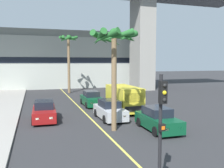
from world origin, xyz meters
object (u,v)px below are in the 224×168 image
object	(u,v)px
palm_tree_near_median	(69,48)
delivery_van	(124,98)
car_queue_front	(44,112)
traffic_light_median_near	(161,118)
car_queue_fourth	(110,110)
car_queue_third	(92,99)
palm_tree_mid_median	(114,46)
car_queue_second	(158,120)

from	to	relation	value
palm_tree_near_median	delivery_van	bearing A→B (deg)	-79.32
car_queue_front	traffic_light_median_near	distance (m)	13.10
delivery_van	palm_tree_near_median	xyz separation A→B (m)	(-2.93, 15.52, 5.42)
car_queue_fourth	delivery_van	size ratio (longest dim) A/B	0.79
car_queue_third	car_queue_front	bearing A→B (deg)	-133.50
traffic_light_median_near	palm_tree_mid_median	world-z (taller)	palm_tree_mid_median
car_queue_second	car_queue_third	bearing A→B (deg)	101.70
delivery_van	palm_tree_mid_median	distance (m)	7.78
car_queue_second	car_queue_third	distance (m)	10.72
car_queue_second	palm_tree_mid_median	world-z (taller)	palm_tree_mid_median
car_queue_front	delivery_van	bearing A→B (deg)	11.05
car_queue_front	palm_tree_near_median	world-z (taller)	palm_tree_near_median
car_queue_second	palm_tree_mid_median	size ratio (longest dim) A/B	0.60
car_queue_second	traffic_light_median_near	world-z (taller)	traffic_light_median_near
car_queue_second	delivery_van	distance (m)	6.61
car_queue_front	car_queue_second	world-z (taller)	same
traffic_light_median_near	palm_tree_mid_median	xyz separation A→B (m)	(0.95, 8.16, 2.95)
car_queue_fourth	palm_tree_near_median	distance (m)	18.99
palm_tree_near_median	palm_tree_mid_median	bearing A→B (deg)	-89.86
palm_tree_near_median	palm_tree_mid_median	world-z (taller)	palm_tree_near_median
car_queue_fourth	delivery_van	distance (m)	3.33
palm_tree_near_median	palm_tree_mid_median	distance (m)	21.29
car_queue_fourth	traffic_light_median_near	xyz separation A→B (m)	(-1.69, -11.41, 1.99)
car_queue_front	car_queue_fourth	xyz separation A→B (m)	(5.09, -1.08, 0.00)
car_queue_front	palm_tree_mid_median	bearing A→B (deg)	-44.93
delivery_van	palm_tree_near_median	distance (m)	16.69
car_queue_third	car_queue_fourth	world-z (taller)	same
car_queue_front	car_queue_second	size ratio (longest dim) A/B	1.01
car_queue_third	car_queue_fourth	size ratio (longest dim) A/B	0.99
car_queue_fourth	palm_tree_mid_median	world-z (taller)	palm_tree_mid_median
car_queue_front	car_queue_third	world-z (taller)	same
delivery_van	palm_tree_near_median	bearing A→B (deg)	100.68
car_queue_front	palm_tree_mid_median	distance (m)	7.88
car_queue_front	delivery_van	distance (m)	7.38
car_queue_second	palm_tree_near_median	bearing A→B (deg)	97.56
car_queue_second	delivery_van	size ratio (longest dim) A/B	0.78
delivery_van	palm_tree_near_median	size ratio (longest dim) A/B	0.61
car_queue_fourth	palm_tree_mid_median	size ratio (longest dim) A/B	0.61
car_queue_third	palm_tree_mid_median	size ratio (longest dim) A/B	0.60
car_queue_front	traffic_light_median_near	size ratio (longest dim) A/B	0.99
car_queue_front	palm_tree_near_median	xyz separation A→B (m)	(4.29, 16.93, 5.98)
car_queue_second	car_queue_fourth	distance (m)	4.62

